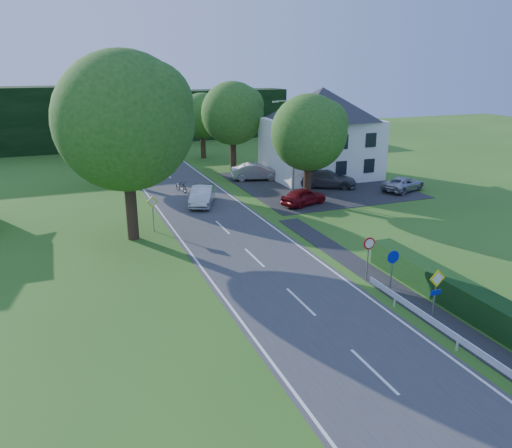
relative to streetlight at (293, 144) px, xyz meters
name	(u,v)px	position (x,y,z in m)	size (l,w,h in m)	color
road	(243,247)	(-8.06, -10.00, -4.44)	(7.00, 80.00, 0.04)	#3B3C3E
parking_pad	(316,184)	(3.94, 3.00, -4.44)	(14.00, 16.00, 0.04)	black
line_edge_left	(191,253)	(-11.31, -10.00, -4.42)	(0.12, 80.00, 0.01)	white
line_edge_right	(290,240)	(-4.81, -10.00, -4.42)	(0.12, 80.00, 0.01)	white
line_centre	(243,246)	(-8.06, -10.00, -4.42)	(0.12, 80.00, 0.01)	white
tree_main	(127,148)	(-14.06, -6.00, 1.36)	(9.40, 9.40, 11.64)	#204F17
tree_left_far	(115,138)	(-13.06, 10.00, -0.17)	(7.00, 7.00, 8.58)	#204F17
tree_right_far	(233,127)	(-1.06, 12.00, 0.08)	(7.40, 7.40, 9.09)	#204F17
tree_left_back	(108,126)	(-12.56, 22.00, -0.43)	(6.60, 6.60, 8.07)	#204F17
tree_right_back	(203,126)	(-2.06, 20.00, -0.68)	(6.20, 6.20, 7.56)	#204F17
tree_right_mid	(308,149)	(0.44, -2.00, -0.17)	(7.00, 7.00, 8.58)	#204F17
treeline_right	(186,115)	(-0.06, 36.00, -0.96)	(30.00, 5.00, 7.00)	black
house_white	(321,132)	(5.94, 6.00, -0.06)	(10.60, 8.40, 8.60)	white
streetlight	(293,144)	(0.00, 0.00, 0.00)	(2.03, 0.18, 8.00)	gray
sign_priority_right	(436,287)	(-3.76, -22.02, -2.67)	(0.78, 0.09, 2.59)	gray
sign_roundabout	(392,264)	(-3.76, -19.02, -2.79)	(0.64, 0.08, 2.37)	gray
sign_speed_limit	(369,249)	(-3.76, -17.03, -2.70)	(0.64, 0.11, 2.37)	gray
sign_priority_left	(153,207)	(-12.56, -5.02, -2.75)	(0.78, 0.09, 2.44)	gray
moving_car	(202,195)	(-7.76, 0.11, -3.66)	(1.61, 4.61, 1.52)	#BBBBC0
motorcycle	(181,186)	(-8.36, 4.75, -3.93)	(0.66, 1.88, 0.99)	black
parked_car_red	(304,197)	(-0.33, -2.91, -3.75)	(1.59, 3.96, 1.35)	maroon
parked_car_silver_a	(256,172)	(-0.55, 6.77, -3.63)	(1.67, 4.80, 1.58)	#A9A9AD
parked_car_grey	(326,179)	(4.27, 1.70, -3.64)	(2.19, 5.39, 1.56)	#4C4D51
parked_car_silver_b	(403,184)	(9.94, -1.99, -3.81)	(2.04, 4.43, 1.23)	#B3B2BA
parasol	(306,185)	(1.12, -0.50, -3.44)	(2.15, 2.20, 1.98)	#B80F0E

